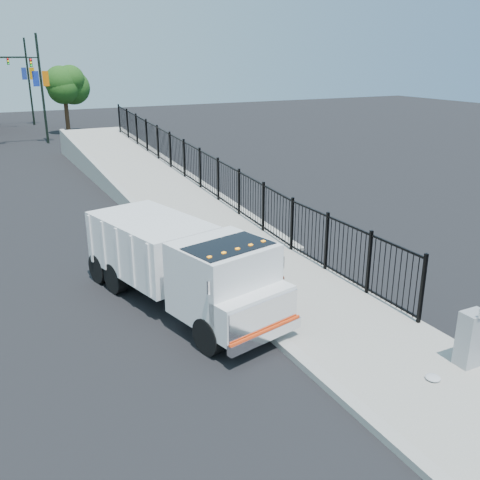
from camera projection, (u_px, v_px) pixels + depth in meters
name	position (u px, v px, depth m)	size (l,w,h in m)	color
ground	(257.00, 323.00, 13.66)	(120.00, 120.00, 0.00)	black
sidewalk	(367.00, 339.00, 12.78)	(3.55, 12.00, 0.12)	#9E998E
curb	(299.00, 358.00, 11.95)	(0.30, 12.00, 0.16)	#ADAAA3
ramp	(146.00, 186.00, 28.03)	(3.95, 24.00, 1.70)	#9E998E
iron_fence	(200.00, 181.00, 24.98)	(0.10, 28.00, 1.80)	black
truck	(182.00, 262.00, 14.12)	(3.70, 7.11, 2.33)	black
worker	(276.00, 282.00, 13.62)	(0.65, 0.43, 1.79)	brown
utility_cabinet	(471.00, 339.00, 11.44)	(0.55, 0.40, 1.25)	gray
debris	(433.00, 378.00, 11.08)	(0.32, 0.32, 0.08)	silver
light_pole_1	(37.00, 85.00, 39.87)	(3.78, 0.22, 8.00)	black
light_pole_3	(25.00, 78.00, 50.70)	(3.78, 0.22, 8.00)	black
tree_1	(64.00, 86.00, 45.26)	(2.65, 2.65, 5.33)	#382314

